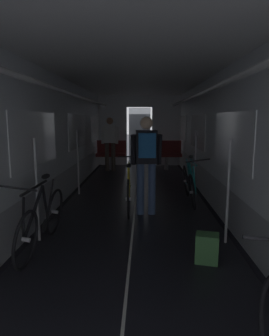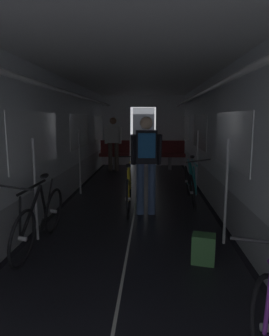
{
  "view_description": "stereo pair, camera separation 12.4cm",
  "coord_description": "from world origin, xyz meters",
  "px_view_note": "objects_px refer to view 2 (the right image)",
  "views": [
    {
      "loc": [
        0.16,
        -1.84,
        1.66
      ],
      "look_at": [
        0.0,
        3.42,
        0.8
      ],
      "focal_mm": 32.61,
      "sensor_mm": 36.0,
      "label": 1
    },
    {
      "loc": [
        0.28,
        -1.83,
        1.66
      ],
      "look_at": [
        0.0,
        3.42,
        0.8
      ],
      "focal_mm": 32.61,
      "sensor_mm": 36.0,
      "label": 2
    }
  ],
  "objects_px": {
    "bench_seat_far_left": "(115,152)",
    "bench_seat_far_right": "(170,152)",
    "bicycle_black": "(40,219)",
    "bicycle_yellow_in_aisle": "(129,189)",
    "person_cyclist_aisle": "(146,157)",
    "bicycle_teal": "(190,184)",
    "backpack_on_floor": "(203,249)",
    "person_standing_near_bench": "(113,140)"
  },
  "relations": [
    {
      "from": "bicycle_yellow_in_aisle",
      "to": "bench_seat_far_left",
      "type": "bearing_deg",
      "value": 99.96
    },
    {
      "from": "bicycle_black",
      "to": "backpack_on_floor",
      "type": "relative_size",
      "value": 4.98
    },
    {
      "from": "person_cyclist_aisle",
      "to": "bicycle_teal",
      "type": "bearing_deg",
      "value": 43.19
    },
    {
      "from": "bench_seat_far_right",
      "to": "bicycle_yellow_in_aisle",
      "type": "xyz_separation_m",
      "value": [
        -1.01,
        -4.51,
        -0.18
      ]
    },
    {
      "from": "person_cyclist_aisle",
      "to": "backpack_on_floor",
      "type": "relative_size",
      "value": 4.96
    },
    {
      "from": "bench_seat_far_left",
      "to": "backpack_on_floor",
      "type": "relative_size",
      "value": 2.89
    },
    {
      "from": "bicycle_teal",
      "to": "bicycle_yellow_in_aisle",
      "type": "xyz_separation_m",
      "value": [
        -1.18,
        -0.54,
        0.0
      ]
    },
    {
      "from": "bench_seat_far_left",
      "to": "bicycle_black",
      "type": "relative_size",
      "value": 0.58
    },
    {
      "from": "bicycle_yellow_in_aisle",
      "to": "backpack_on_floor",
      "type": "height_order",
      "value": "bicycle_yellow_in_aisle"
    },
    {
      "from": "bench_seat_far_left",
      "to": "person_cyclist_aisle",
      "type": "distance_m",
      "value": 4.93
    },
    {
      "from": "bicycle_teal",
      "to": "person_cyclist_aisle",
      "type": "height_order",
      "value": "person_cyclist_aisle"
    },
    {
      "from": "bench_seat_far_left",
      "to": "person_cyclist_aisle",
      "type": "xyz_separation_m",
      "value": [
        1.11,
        -4.78,
        0.45
      ]
    },
    {
      "from": "bicycle_black",
      "to": "person_cyclist_aisle",
      "type": "bearing_deg",
      "value": 47.56
    },
    {
      "from": "bench_seat_far_right",
      "to": "backpack_on_floor",
      "type": "height_order",
      "value": "bench_seat_far_right"
    },
    {
      "from": "bicycle_yellow_in_aisle",
      "to": "backpack_on_floor",
      "type": "relative_size",
      "value": 4.97
    },
    {
      "from": "bicycle_black",
      "to": "person_standing_near_bench",
      "type": "bearing_deg",
      "value": 87.76
    },
    {
      "from": "bench_seat_far_right",
      "to": "person_standing_near_bench",
      "type": "xyz_separation_m",
      "value": [
        -1.8,
        -0.38,
        0.41
      ]
    },
    {
      "from": "bicycle_black",
      "to": "bicycle_yellow_in_aisle",
      "type": "height_order",
      "value": "bicycle_black"
    },
    {
      "from": "person_cyclist_aisle",
      "to": "bicycle_yellow_in_aisle",
      "type": "relative_size",
      "value": 1.0
    },
    {
      "from": "bicycle_yellow_in_aisle",
      "to": "bicycle_black",
      "type": "bearing_deg",
      "value": -120.51
    },
    {
      "from": "bicycle_black",
      "to": "bicycle_yellow_in_aisle",
      "type": "bearing_deg",
      "value": 59.49
    },
    {
      "from": "bench_seat_far_right",
      "to": "backpack_on_floor",
      "type": "distance_m",
      "value": 6.56
    },
    {
      "from": "person_standing_near_bench",
      "to": "backpack_on_floor",
      "type": "distance_m",
      "value": 6.48
    },
    {
      "from": "bench_seat_far_right",
      "to": "bicycle_black",
      "type": "relative_size",
      "value": 0.58
    },
    {
      "from": "bench_seat_far_right",
      "to": "bicycle_yellow_in_aisle",
      "type": "height_order",
      "value": "bench_seat_far_right"
    },
    {
      "from": "bicycle_yellow_in_aisle",
      "to": "person_standing_near_bench",
      "type": "distance_m",
      "value": 4.25
    },
    {
      "from": "bench_seat_far_left",
      "to": "bicycle_black",
      "type": "xyz_separation_m",
      "value": [
        -0.23,
        -6.24,
        -0.19
      ]
    },
    {
      "from": "person_cyclist_aisle",
      "to": "person_standing_near_bench",
      "type": "relative_size",
      "value": 1.0
    },
    {
      "from": "bicycle_teal",
      "to": "person_standing_near_bench",
      "type": "distance_m",
      "value": 4.14
    },
    {
      "from": "bench_seat_far_right",
      "to": "bench_seat_far_left",
      "type": "bearing_deg",
      "value": 180.0
    },
    {
      "from": "bicycle_black",
      "to": "bench_seat_far_left",
      "type": "bearing_deg",
      "value": 87.92
    },
    {
      "from": "bicycle_black",
      "to": "bicycle_teal",
      "type": "bearing_deg",
      "value": 45.93
    },
    {
      "from": "bench_seat_far_right",
      "to": "bicycle_black",
      "type": "distance_m",
      "value": 6.56
    },
    {
      "from": "bench_seat_far_right",
      "to": "backpack_on_floor",
      "type": "bearing_deg",
      "value": -89.98
    },
    {
      "from": "bicycle_black",
      "to": "bicycle_yellow_in_aisle",
      "type": "distance_m",
      "value": 2.01
    },
    {
      "from": "person_standing_near_bench",
      "to": "backpack_on_floor",
      "type": "xyz_separation_m",
      "value": [
        1.8,
        -6.18,
        -0.81
      ]
    },
    {
      "from": "backpack_on_floor",
      "to": "bench_seat_far_right",
      "type": "bearing_deg",
      "value": 90.02
    },
    {
      "from": "bicycle_teal",
      "to": "person_cyclist_aisle",
      "type": "bearing_deg",
      "value": -136.81
    },
    {
      "from": "bicycle_teal",
      "to": "bicycle_black",
      "type": "bearing_deg",
      "value": -134.07
    },
    {
      "from": "bench_seat_far_left",
      "to": "bench_seat_far_right",
      "type": "xyz_separation_m",
      "value": [
        1.8,
        0.0,
        0.0
      ]
    },
    {
      "from": "person_cyclist_aisle",
      "to": "bicycle_yellow_in_aisle",
      "type": "xyz_separation_m",
      "value": [
        -0.32,
        0.27,
        -0.63
      ]
    },
    {
      "from": "bench_seat_far_left",
      "to": "bench_seat_far_right",
      "type": "height_order",
      "value": "same"
    }
  ]
}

